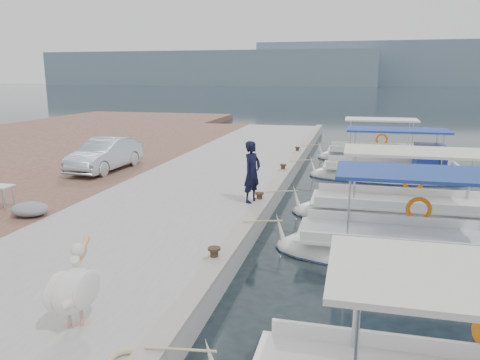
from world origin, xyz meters
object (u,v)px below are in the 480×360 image
fishing_caique_b (409,254)px  parked_car (105,155)px  fishing_caique_d (392,175)px  fishing_caique_e (376,158)px  fishing_caique_c (405,216)px  fisherman (252,172)px  pelican (74,288)px

fishing_caique_b → parked_car: 13.25m
fishing_caique_d → fishing_caique_e: same height
fishing_caique_b → parked_car: (-11.75, 6.03, 1.06)m
fishing_caique_b → fishing_caique_d: size_ratio=0.96×
fishing_caique_c → fishing_caique_e: (-0.51, 10.79, 0.00)m
fisherman → parked_car: fisherman is taller
pelican → fisherman: (1.17, 8.09, 0.34)m
fisherman → parked_car: 8.00m
fishing_caique_e → pelican: bearing=-105.5°
pelican → parked_car: size_ratio=0.39×
fisherman → parked_car: bearing=87.2°
pelican → fishing_caique_c: bearing=56.2°
fishing_caique_b → fishing_caique_c: same height
fishing_caique_e → fishing_caique_d: bearing=-83.8°
fishing_caique_b → fishing_caique_c: (0.22, 3.35, -0.00)m
parked_car → fishing_caique_e: bearing=38.3°
fishing_caique_c → fishing_caique_d: 5.99m
fishing_caique_c → pelican: fishing_caique_c is taller
fishing_caique_b → parked_car: fishing_caique_b is taller
fishing_caique_c → fisherman: (-4.80, -0.83, 1.36)m
fishing_caique_d → fishing_caique_c: bearing=-90.1°
fishing_caique_e → parked_car: size_ratio=1.50×
fishing_caique_b → pelican: bearing=-135.9°
pelican → fishing_caique_e: bearing=74.5°
fishing_caique_b → pelican: fishing_caique_b is taller
fishing_caique_b → fisherman: size_ratio=3.43×
fishing_caique_e → pelican: 20.48m
pelican → fisherman: size_ratio=0.82×
fishing_caique_e → fisherman: size_ratio=3.15×
fishing_caique_e → fisherman: bearing=-110.3°
fishing_caique_d → fishing_caique_e: bearing=96.2°
fishing_caique_d → fishing_caique_b: bearing=-91.5°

